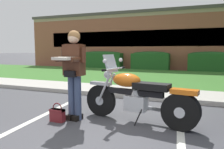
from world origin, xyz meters
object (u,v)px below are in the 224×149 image
Objects in this scene: hedge_left at (101,59)px; hedge_center_right at (210,61)px; motorcycle at (141,97)px; rider_person at (73,68)px; brick_building at (201,42)px; handbag at (57,114)px; hedge_center_left at (150,60)px.

hedge_left is 7.24m from hedge_center_right.
motorcycle is at bearing -61.45° from hedge_left.
rider_person is 0.07× the size of brick_building.
handbag is 11.71m from hedge_center_right.
motorcycle is 12.33m from hedge_left.
hedge_left is at bearing -137.49° from brick_building.
rider_person is 0.69× the size of hedge_center_left.
motorcycle is at bearing 13.24° from rider_person.
hedge_left and hedge_center_left have the same top height.
hedge_center_left is at bearing -116.16° from brick_building.
hedge_center_right is (1.35, 10.83, 0.16)m from motorcycle.
hedge_left is (-4.65, 11.12, -0.36)m from rider_person.
handbag is at bearing -97.08° from brick_building.
hedge_left is 0.12× the size of brick_building.
rider_person is at bearing 46.35° from handbag.
rider_person is at bearing -166.76° from motorcycle.
hedge_left is at bearing 180.00° from hedge_center_left.
hedge_center_right is 0.10× the size of brick_building.
hedge_center_right is at bearing 82.89° from motorcycle.
brick_building is at bearing 42.51° from hedge_left.
handbag is at bearing -160.23° from motorcycle.
brick_building is at bearing 63.84° from hedge_center_left.
motorcycle is 6.21× the size of handbag.
rider_person reaches higher than motorcycle.
brick_building reaches higher than hedge_center_right.
motorcycle is 0.09× the size of brick_building.
brick_building is at bearing 87.64° from motorcycle.
rider_person is at bearing -103.13° from hedge_center_right.
rider_person is 11.42m from hedge_center_right.
hedge_center_left is 0.10× the size of brick_building.
hedge_center_right is (2.59, 11.12, -0.36)m from rider_person.
motorcycle reaches higher than hedge_center_right.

